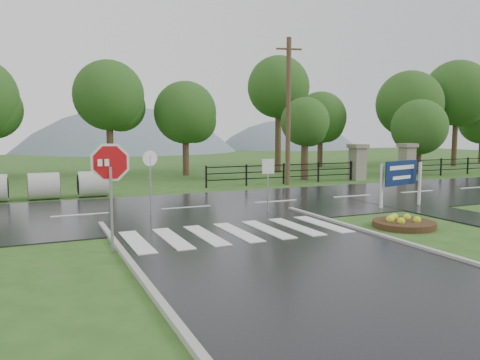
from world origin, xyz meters
name	(u,v)px	position (x,y,z in m)	size (l,w,h in m)	color
ground	(338,284)	(0.00, 0.00, 0.00)	(120.00, 120.00, 0.00)	#2A531B
main_road	(187,209)	(0.00, 10.00, 0.00)	(90.00, 8.00, 0.04)	black
walkway	(470,218)	(8.50, 4.00, 0.00)	(2.20, 11.00, 0.04)	#242426
crosswalk	(238,232)	(0.00, 5.00, 0.06)	(6.50, 2.80, 0.02)	silver
pillar_west	(358,161)	(13.00, 16.00, 1.18)	(1.00, 1.00, 2.24)	gray
pillar_east	(407,160)	(17.00, 16.00, 1.18)	(1.00, 1.00, 2.24)	gray
fence_west	(284,171)	(7.75, 16.00, 0.72)	(9.58, 0.08, 1.20)	black
hills	(101,253)	(3.49, 65.00, -15.54)	(102.00, 48.00, 48.00)	slate
treeline	(138,176)	(1.00, 24.00, 0.00)	(83.20, 5.20, 10.00)	#204816
stop_sign	(110,173)	(-3.74, 4.32, 2.03)	(1.28, 0.31, 2.94)	#939399
estate_billboard	(401,175)	(7.96, 6.83, 1.29)	(2.09, 0.60, 1.88)	silver
flower_bed	(404,223)	(5.24, 3.73, 0.15)	(1.96, 1.96, 0.39)	#332111
reg_sign_small	(268,175)	(2.47, 7.81, 1.45)	(0.44, 0.14, 2.03)	#939399
reg_sign_round	(150,175)	(-1.69, 8.87, 1.48)	(0.54, 0.12, 2.36)	#939399
utility_pole_east	(288,111)	(7.72, 15.50, 4.16)	(1.44, 0.43, 8.20)	#473523
entrance_tree_left	(305,122)	(10.08, 17.50, 3.60)	(3.02, 3.02, 5.15)	#3D2B1C
entrance_tree_right	(419,127)	(19.45, 17.50, 3.31)	(3.88, 3.88, 5.27)	#3D2B1C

